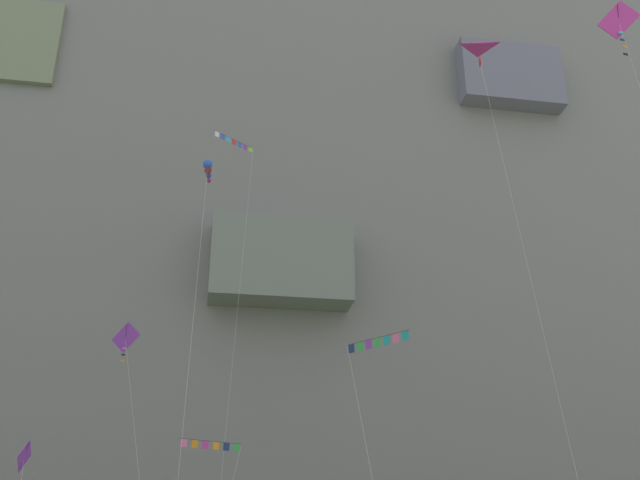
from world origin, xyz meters
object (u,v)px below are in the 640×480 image
Objects in this scene: kite_banner_high_left at (378,356)px; kite_diamond_low_center at (127,348)px; kite_diamond_low_right at (621,28)px; kite_banner_front_field at (234,173)px; kite_delta_mid_right at (480,72)px; kite_windsock_mid_center at (208,171)px; kite_banner_near_cliff at (211,453)px; kite_diamond_high_right at (23,463)px.

kite_diamond_low_center is (-11.80, 7.30, 1.77)m from kite_banner_high_left.
kite_banner_front_field is at bearing 146.30° from kite_diamond_low_right.
kite_delta_mid_right is 9.50m from kite_diamond_low_right.
kite_windsock_mid_center is 0.64× the size of kite_diamond_low_right.
kite_banner_high_left is at bearing -174.29° from kite_diamond_low_right.
kite_banner_near_cliff is (-0.62, -5.85, -21.14)m from kite_banner_front_field.
kite_windsock_mid_center is at bearing 179.35° from kite_delta_mid_right.
kite_diamond_low_right is at bearing -6.37° from kite_diamond_high_right.
kite_diamond_high_right is at bearing 170.17° from kite_windsock_mid_center.
kite_banner_near_cliff is 0.39× the size of kite_windsock_mid_center.
kite_delta_mid_right is 0.88× the size of kite_diamond_low_right.
kite_diamond_low_right is (23.92, -9.69, 25.28)m from kite_banner_near_cliff.
kite_diamond_low_right is (28.74, -5.60, 20.50)m from kite_diamond_low_center.
kite_banner_high_left is at bearing -18.80° from kite_diamond_high_right.
kite_banner_near_cliff is 36.12m from kite_diamond_low_right.
kite_banner_front_field is at bearing 82.12° from kite_windsock_mid_center.
kite_diamond_low_right is at bearing -33.70° from kite_banner_front_field.
kite_banner_front_field reaches higher than kite_diamond_high_right.
kite_banner_front_field is at bearing 61.31° from kite_diamond_low_center.
kite_banner_near_cliff is at bearing -96.03° from kite_banner_front_field.
kite_diamond_low_right is (8.79, -2.16, 2.89)m from kite_delta_mid_right.
kite_diamond_low_right is (16.94, 1.70, 22.28)m from kite_banner_high_left.
kite_banner_high_left is 1.53× the size of kite_diamond_high_right.
kite_banner_near_cliff is at bearing 40.28° from kite_diamond_low_center.
kite_diamond_low_right reaches higher than kite_windsock_mid_center.
kite_diamond_low_center is 0.64× the size of kite_windsock_mid_center.
kite_banner_near_cliff is 7.92m from kite_diamond_low_center.
kite_diamond_low_right reaches higher than kite_delta_mid_right.
kite_banner_high_left is at bearing -69.74° from kite_banner_front_field.
kite_windsock_mid_center is 27.67m from kite_diamond_low_right.
kite_delta_mid_right is 33.69m from kite_diamond_high_right.
kite_diamond_high_right is at bearing -153.24° from kite_diamond_low_center.
kite_delta_mid_right is at bearing 166.20° from kite_diamond_low_right.
kite_diamond_low_right reaches higher than kite_diamond_high_right.
kite_banner_front_field is at bearing 137.32° from kite_delta_mid_right.
kite_delta_mid_right is 28.05m from kite_banner_near_cliff.
kite_diamond_low_center is 1.81× the size of kite_diamond_high_right.
kite_delta_mid_right reaches higher than kite_windsock_mid_center.
kite_diamond_high_right is at bearing -128.08° from kite_banner_front_field.
kite_diamond_low_center is 35.75m from kite_diamond_low_right.
kite_banner_high_left is (6.36, -17.23, -18.14)m from kite_banner_front_field.
kite_diamond_low_center reaches higher than kite_diamond_high_right.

